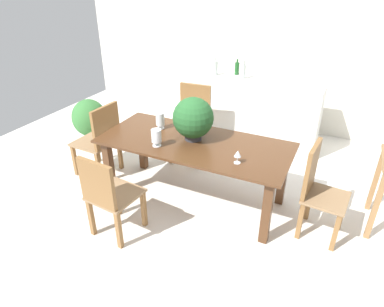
{
  "coord_description": "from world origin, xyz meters",
  "views": [
    {
      "loc": [
        1.36,
        -2.82,
        2.35
      ],
      "look_at": [
        -0.05,
        0.14,
        0.56
      ],
      "focal_mm": 31.48,
      "sensor_mm": 36.0,
      "label": 1
    }
  ],
  "objects_px": {
    "chair_foot_end": "(318,187)",
    "chair_near_left": "(108,194)",
    "potted_plant_floor": "(90,119)",
    "crystal_vase_center_near": "(156,136)",
    "kitchen_counter": "(252,111)",
    "chair_head_end": "(101,137)",
    "wine_bottle_tall": "(215,68)",
    "wine_bottle_green": "(243,71)",
    "wine_bottle_clear": "(237,68)",
    "chair_far_left": "(193,119)",
    "flower_centerpiece": "(193,118)",
    "crystal_vase_left": "(160,120)",
    "dining_table": "(195,152)",
    "wine_glass": "(238,154)"
  },
  "relations": [
    {
      "from": "dining_table",
      "to": "chair_head_end",
      "type": "xyz_separation_m",
      "value": [
        -1.28,
        -0.01,
        -0.09
      ]
    },
    {
      "from": "chair_head_end",
      "to": "crystal_vase_left",
      "type": "height_order",
      "value": "chair_head_end"
    },
    {
      "from": "kitchen_counter",
      "to": "wine_bottle_tall",
      "type": "distance_m",
      "value": 0.85
    },
    {
      "from": "dining_table",
      "to": "crystal_vase_center_near",
      "type": "height_order",
      "value": "crystal_vase_center_near"
    },
    {
      "from": "flower_centerpiece",
      "to": "potted_plant_floor",
      "type": "xyz_separation_m",
      "value": [
        -2.01,
        0.61,
        -0.6
      ]
    },
    {
      "from": "chair_far_left",
      "to": "wine_bottle_clear",
      "type": "relative_size",
      "value": 4.51
    },
    {
      "from": "wine_bottle_tall",
      "to": "wine_glass",
      "type": "bearing_deg",
      "value": -62.01
    },
    {
      "from": "crystal_vase_left",
      "to": "potted_plant_floor",
      "type": "height_order",
      "value": "crystal_vase_left"
    },
    {
      "from": "chair_foot_end",
      "to": "potted_plant_floor",
      "type": "height_order",
      "value": "chair_foot_end"
    },
    {
      "from": "chair_far_left",
      "to": "wine_bottle_green",
      "type": "relative_size",
      "value": 3.73
    },
    {
      "from": "potted_plant_floor",
      "to": "flower_centerpiece",
      "type": "bearing_deg",
      "value": -16.73
    },
    {
      "from": "kitchen_counter",
      "to": "potted_plant_floor",
      "type": "relative_size",
      "value": 2.84
    },
    {
      "from": "flower_centerpiece",
      "to": "kitchen_counter",
      "type": "xyz_separation_m",
      "value": [
        0.18,
        1.68,
        -0.49
      ]
    },
    {
      "from": "chair_far_left",
      "to": "wine_bottle_clear",
      "type": "height_order",
      "value": "wine_bottle_clear"
    },
    {
      "from": "chair_far_left",
      "to": "flower_centerpiece",
      "type": "distance_m",
      "value": 1.07
    },
    {
      "from": "flower_centerpiece",
      "to": "potted_plant_floor",
      "type": "height_order",
      "value": "flower_centerpiece"
    },
    {
      "from": "potted_plant_floor",
      "to": "dining_table",
      "type": "bearing_deg",
      "value": -17.79
    },
    {
      "from": "chair_head_end",
      "to": "potted_plant_floor",
      "type": "relative_size",
      "value": 1.4
    },
    {
      "from": "wine_glass",
      "to": "potted_plant_floor",
      "type": "distance_m",
      "value": 2.8
    },
    {
      "from": "chair_near_left",
      "to": "crystal_vase_left",
      "type": "relative_size",
      "value": 4.63
    },
    {
      "from": "chair_far_left",
      "to": "wine_glass",
      "type": "distance_m",
      "value": 1.58
    },
    {
      "from": "chair_head_end",
      "to": "chair_foot_end",
      "type": "bearing_deg",
      "value": 93.52
    },
    {
      "from": "wine_bottle_clear",
      "to": "potted_plant_floor",
      "type": "relative_size",
      "value": 0.33
    },
    {
      "from": "flower_centerpiece",
      "to": "wine_glass",
      "type": "xyz_separation_m",
      "value": [
        0.6,
        -0.28,
        -0.15
      ]
    },
    {
      "from": "chair_head_end",
      "to": "chair_near_left",
      "type": "height_order",
      "value": "chair_head_end"
    },
    {
      "from": "dining_table",
      "to": "wine_bottle_clear",
      "type": "bearing_deg",
      "value": 95.47
    },
    {
      "from": "chair_near_left",
      "to": "wine_glass",
      "type": "distance_m",
      "value": 1.28
    },
    {
      "from": "crystal_vase_center_near",
      "to": "wine_bottle_tall",
      "type": "relative_size",
      "value": 0.68
    },
    {
      "from": "dining_table",
      "to": "wine_glass",
      "type": "xyz_separation_m",
      "value": [
        0.56,
        -0.23,
        0.22
      ]
    },
    {
      "from": "chair_far_left",
      "to": "crystal_vase_center_near",
      "type": "relative_size",
      "value": 5.47
    },
    {
      "from": "potted_plant_floor",
      "to": "crystal_vase_left",
      "type": "bearing_deg",
      "value": -18.32
    },
    {
      "from": "wine_bottle_tall",
      "to": "chair_near_left",
      "type": "bearing_deg",
      "value": -90.34
    },
    {
      "from": "potted_plant_floor",
      "to": "crystal_vase_center_near",
      "type": "bearing_deg",
      "value": -27.7
    },
    {
      "from": "flower_centerpiece",
      "to": "wine_bottle_tall",
      "type": "xyz_separation_m",
      "value": [
        -0.41,
        1.62,
        0.12
      ]
    },
    {
      "from": "wine_bottle_clear",
      "to": "chair_near_left",
      "type": "bearing_deg",
      "value": -96.07
    },
    {
      "from": "dining_table",
      "to": "wine_bottle_green",
      "type": "height_order",
      "value": "wine_bottle_green"
    },
    {
      "from": "chair_head_end",
      "to": "wine_bottle_tall",
      "type": "relative_size",
      "value": 3.47
    },
    {
      "from": "dining_table",
      "to": "flower_centerpiece",
      "type": "height_order",
      "value": "flower_centerpiece"
    },
    {
      "from": "potted_plant_floor",
      "to": "kitchen_counter",
      "type": "bearing_deg",
      "value": 26.1
    },
    {
      "from": "flower_centerpiece",
      "to": "wine_bottle_tall",
      "type": "distance_m",
      "value": 1.68
    },
    {
      "from": "wine_bottle_clear",
      "to": "wine_bottle_tall",
      "type": "relative_size",
      "value": 0.83
    },
    {
      "from": "chair_foot_end",
      "to": "chair_near_left",
      "type": "relative_size",
      "value": 1.06
    },
    {
      "from": "chair_far_left",
      "to": "chair_near_left",
      "type": "relative_size",
      "value": 1.13
    },
    {
      "from": "wine_bottle_green",
      "to": "crystal_vase_center_near",
      "type": "bearing_deg",
      "value": -98.56
    },
    {
      "from": "crystal_vase_center_near",
      "to": "crystal_vase_left",
      "type": "bearing_deg",
      "value": 115.1
    },
    {
      "from": "chair_far_left",
      "to": "chair_near_left",
      "type": "distance_m",
      "value": 1.85
    },
    {
      "from": "wine_glass",
      "to": "wine_bottle_clear",
      "type": "relative_size",
      "value": 0.59
    },
    {
      "from": "wine_bottle_green",
      "to": "chair_foot_end",
      "type": "bearing_deg",
      "value": -51.51
    },
    {
      "from": "chair_foot_end",
      "to": "wine_bottle_clear",
      "type": "bearing_deg",
      "value": 43.95
    },
    {
      "from": "chair_head_end",
      "to": "wine_bottle_tall",
      "type": "height_order",
      "value": "wine_bottle_tall"
    }
  ]
}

